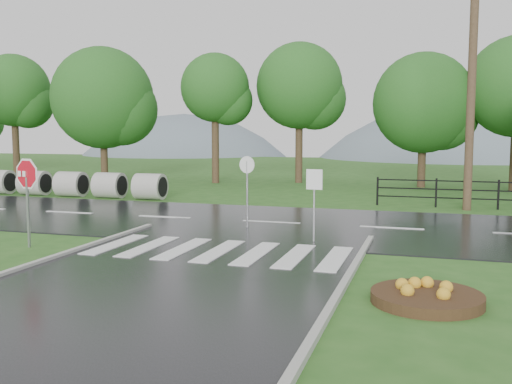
% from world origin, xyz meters
% --- Properties ---
extents(ground, '(120.00, 120.00, 0.00)m').
position_xyz_m(ground, '(0.00, 0.00, 0.00)').
color(ground, '#2A591D').
rests_on(ground, ground).
extents(main_road, '(90.00, 8.00, 0.04)m').
position_xyz_m(main_road, '(0.00, 10.00, 0.00)').
color(main_road, black).
rests_on(main_road, ground).
extents(crosswalk, '(6.50, 2.80, 0.02)m').
position_xyz_m(crosswalk, '(0.00, 5.00, 0.06)').
color(crosswalk, silver).
rests_on(crosswalk, ground).
extents(fence_west, '(9.58, 0.08, 1.20)m').
position_xyz_m(fence_west, '(7.75, 16.00, 0.72)').
color(fence_west, black).
rests_on(fence_west, ground).
extents(hills, '(102.00, 48.00, 48.00)m').
position_xyz_m(hills, '(3.49, 65.00, -15.54)').
color(hills, slate).
rests_on(hills, ground).
extents(treeline, '(83.20, 5.20, 10.00)m').
position_xyz_m(treeline, '(1.00, 24.00, 0.00)').
color(treeline, '#1D551A').
rests_on(treeline, ground).
extents(culvert_pipes, '(9.70, 1.20, 1.20)m').
position_xyz_m(culvert_pipes, '(-11.40, 15.00, 0.60)').
color(culvert_pipes, '#9E9B93').
rests_on(culvert_pipes, ground).
extents(stop_sign, '(1.11, 0.27, 2.56)m').
position_xyz_m(stop_sign, '(-5.15, 4.19, 1.79)').
color(stop_sign, '#939399').
rests_on(stop_sign, ground).
extents(flower_bed, '(2.01, 2.01, 0.40)m').
position_xyz_m(flower_bed, '(5.14, 2.08, 0.15)').
color(flower_bed, '#332111').
rests_on(flower_bed, ground).
extents(reg_sign_small, '(0.46, 0.07, 2.07)m').
position_xyz_m(reg_sign_small, '(2.07, 7.02, 1.47)').
color(reg_sign_small, '#939399').
rests_on(reg_sign_small, ground).
extents(reg_sign_round, '(0.54, 0.13, 2.33)m').
position_xyz_m(reg_sign_round, '(-0.45, 8.73, 1.47)').
color(reg_sign_round, '#939399').
rests_on(reg_sign_round, ground).
extents(utility_pole_east, '(1.73, 0.38, 9.74)m').
position_xyz_m(utility_pole_east, '(6.55, 15.50, 4.95)').
color(utility_pole_east, '#473523').
rests_on(utility_pole_east, ground).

